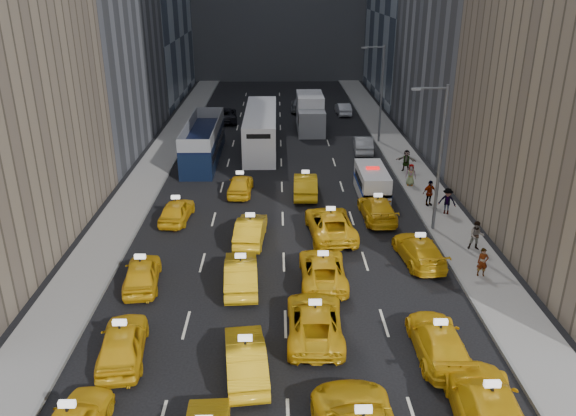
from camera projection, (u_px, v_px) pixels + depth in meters
name	position (u px, v px, depth m)	size (l,w,h in m)	color
ground	(286.00, 351.00, 23.61)	(160.00, 160.00, 0.00)	black
sidewalk_west	(155.00, 166.00, 46.51)	(3.00, 90.00, 0.15)	gray
sidewalk_east	(407.00, 165.00, 46.88)	(3.00, 90.00, 0.15)	gray
curb_west	(172.00, 166.00, 46.53)	(0.15, 90.00, 0.18)	slate
curb_east	(390.00, 164.00, 46.84)	(0.15, 90.00, 0.18)	slate
streetlight_near	(439.00, 154.00, 32.99)	(2.15, 0.22, 9.00)	#595B60
streetlight_far	(380.00, 91.00, 51.48)	(2.15, 0.22, 9.00)	#595B60
taxi_3	(488.00, 408.00, 19.31)	(2.32, 5.70, 1.65)	gold
taxi_4	(122.00, 343.00, 22.88)	(1.79, 4.45, 1.51)	gold
taxi_5	(246.00, 358.00, 22.01)	(1.54, 4.42, 1.46)	gold
taxi_6	(315.00, 321.00, 24.42)	(2.39, 5.17, 1.44)	gold
taxi_7	(438.00, 341.00, 23.09)	(1.97, 4.85, 1.41)	gold
taxi_8	(142.00, 273.00, 28.35)	(1.70, 4.22, 1.44)	gold
taxi_9	(241.00, 273.00, 28.26)	(1.61, 4.62, 1.52)	gold
taxi_10	(323.00, 269.00, 28.80)	(2.29, 4.97, 1.38)	gold
taxi_11	(419.00, 250.00, 30.81)	(1.95, 4.81, 1.39)	gold
taxi_12	(177.00, 211.00, 35.99)	(1.66, 4.14, 1.41)	gold
taxi_13	(251.00, 230.00, 33.16)	(1.58, 4.52, 1.49)	gold
taxi_14	(330.00, 224.00, 33.88)	(2.58, 5.61, 1.56)	gold
taxi_15	(377.00, 209.00, 36.27)	(2.00, 4.93, 1.43)	gold
taxi_16	(240.00, 185.00, 40.44)	(1.68, 4.17, 1.42)	gold
taxi_17	(305.00, 185.00, 40.20)	(1.65, 4.74, 1.56)	gold
nypd_van	(372.00, 183.00, 40.05)	(2.26, 5.15, 2.16)	silver
double_decker	(203.00, 141.00, 47.78)	(3.22, 11.43, 3.29)	black
city_bus	(261.00, 129.00, 51.26)	(4.38, 13.49, 3.42)	white
box_truck	(310.00, 113.00, 57.26)	(3.46, 7.89, 3.50)	silver
misc_car_0	(363.00, 144.00, 50.14)	(1.55, 4.44, 1.46)	#9A9DA1
misc_car_1	(225.00, 115.00, 60.88)	(2.50, 5.41, 1.50)	black
misc_car_2	(300.00, 105.00, 65.76)	(2.08, 5.13, 1.49)	gray
misc_car_3	(256.00, 108.00, 63.78)	(1.94, 4.83, 1.65)	black
misc_car_4	(343.00, 109.00, 64.01)	(1.42, 4.07, 1.34)	#B8BAC0
pedestrian_0	(483.00, 262.00, 28.99)	(0.57, 0.37, 1.56)	gray
pedestrian_1	(476.00, 236.00, 31.79)	(0.83, 0.46, 1.72)	gray
pedestrian_2	(447.00, 201.00, 36.62)	(1.14, 0.47, 1.77)	gray
pedestrian_3	(429.00, 193.00, 37.99)	(1.04, 0.47, 1.77)	gray
pedestrian_4	(411.00, 175.00, 41.73)	(0.80, 0.43, 1.63)	gray
pedestrian_5	(406.00, 160.00, 44.82)	(1.60, 0.46, 1.73)	gray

